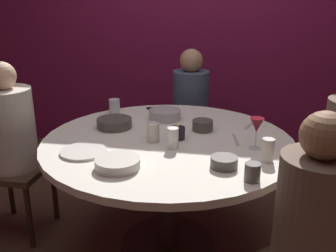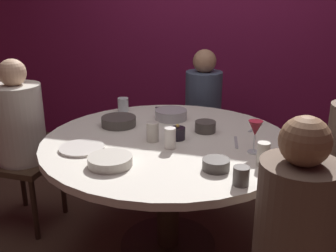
{
  "view_description": "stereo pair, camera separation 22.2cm",
  "coord_description": "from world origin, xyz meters",
  "px_view_note": "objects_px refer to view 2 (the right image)",
  "views": [
    {
      "loc": [
        0.39,
        -2.06,
        1.54
      ],
      "look_at": [
        0.0,
        0.0,
        0.81
      ],
      "focal_mm": 41.58,
      "sensor_mm": 36.0,
      "label": 1
    },
    {
      "loc": [
        0.6,
        -2.01,
        1.54
      ],
      "look_at": [
        0.0,
        0.0,
        0.81
      ],
      "focal_mm": 41.58,
      "sensor_mm": 36.0,
      "label": 2
    }
  ],
  "objects_px": {
    "dinner_plate": "(82,148)",
    "bowl_rice_portion": "(205,127)",
    "cell_phone": "(166,108)",
    "cup_by_right_diner": "(153,132)",
    "cup_far_edge": "(263,154)",
    "bowl_serving_large": "(171,114)",
    "cup_near_candle": "(123,105)",
    "bowl_sauce_side": "(216,164)",
    "seated_diner_back": "(203,101)",
    "seated_diner_left": "(19,126)",
    "cup_center_front": "(170,138)",
    "bowl_small_white": "(110,161)",
    "cup_by_left_diner": "(241,176)",
    "seated_diner_front_right": "(294,229)",
    "candle_holder": "(178,133)",
    "dining_table": "(168,160)",
    "bowl_salad_center": "(119,121)",
    "wine_glass": "(255,130)"
  },
  "relations": [
    {
      "from": "cup_center_front",
      "to": "bowl_small_white",
      "type": "bearing_deg",
      "value": -126.35
    },
    {
      "from": "wine_glass",
      "to": "cup_center_front",
      "type": "bearing_deg",
      "value": -170.77
    },
    {
      "from": "seated_diner_left",
      "to": "cup_by_right_diner",
      "type": "xyz_separation_m",
      "value": [
        0.94,
        -0.05,
        0.08
      ]
    },
    {
      "from": "seated_diner_left",
      "to": "cup_by_left_diner",
      "type": "distance_m",
      "value": 1.55
    },
    {
      "from": "seated_diner_left",
      "to": "cup_near_candle",
      "type": "height_order",
      "value": "seated_diner_left"
    },
    {
      "from": "bowl_small_white",
      "to": "cup_by_left_diner",
      "type": "height_order",
      "value": "cup_by_left_diner"
    },
    {
      "from": "wine_glass",
      "to": "bowl_sauce_side",
      "type": "relative_size",
      "value": 1.33
    },
    {
      "from": "cup_by_left_diner",
      "to": "seated_diner_back",
      "type": "bearing_deg",
      "value": 107.84
    },
    {
      "from": "dinner_plate",
      "to": "cell_phone",
      "type": "bearing_deg",
      "value": 76.68
    },
    {
      "from": "cell_phone",
      "to": "cup_by_right_diner",
      "type": "height_order",
      "value": "cup_by_right_diner"
    },
    {
      "from": "seated_diner_front_right",
      "to": "cup_center_front",
      "type": "height_order",
      "value": "seated_diner_front_right"
    },
    {
      "from": "candle_holder",
      "to": "cup_by_left_diner",
      "type": "xyz_separation_m",
      "value": [
        0.42,
        -0.46,
        0.01
      ]
    },
    {
      "from": "bowl_rice_portion",
      "to": "cup_far_edge",
      "type": "bearing_deg",
      "value": -47.53
    },
    {
      "from": "cell_phone",
      "to": "bowl_small_white",
      "type": "relative_size",
      "value": 0.64
    },
    {
      "from": "cup_near_candle",
      "to": "dinner_plate",
      "type": "bearing_deg",
      "value": -85.04
    },
    {
      "from": "dinner_plate",
      "to": "bowl_serving_large",
      "type": "relative_size",
      "value": 1.16
    },
    {
      "from": "seated_diner_back",
      "to": "bowl_rice_portion",
      "type": "xyz_separation_m",
      "value": [
        0.18,
        -0.82,
        0.07
      ]
    },
    {
      "from": "bowl_serving_large",
      "to": "bowl_sauce_side",
      "type": "xyz_separation_m",
      "value": [
        0.43,
        -0.69,
        -0.01
      ]
    },
    {
      "from": "cup_by_right_diner",
      "to": "cup_center_front",
      "type": "height_order",
      "value": "cup_center_front"
    },
    {
      "from": "seated_diner_back",
      "to": "dining_table",
      "type": "bearing_deg",
      "value": 0.0
    },
    {
      "from": "candle_holder",
      "to": "cup_by_left_diner",
      "type": "relative_size",
      "value": 1.08
    },
    {
      "from": "cup_by_left_diner",
      "to": "bowl_sauce_side",
      "type": "bearing_deg",
      "value": 137.08
    },
    {
      "from": "bowl_sauce_side",
      "to": "bowl_serving_large",
      "type": "bearing_deg",
      "value": 121.68
    },
    {
      "from": "seated_diner_left",
      "to": "bowl_sauce_side",
      "type": "bearing_deg",
      "value": -13.55
    },
    {
      "from": "cup_far_edge",
      "to": "seated_diner_back",
      "type": "bearing_deg",
      "value": 114.11
    },
    {
      "from": "seated_diner_back",
      "to": "cup_near_candle",
      "type": "xyz_separation_m",
      "value": [
        -0.47,
        -0.57,
        0.09
      ]
    },
    {
      "from": "dining_table",
      "to": "cup_by_left_diner",
      "type": "bearing_deg",
      "value": -43.7
    },
    {
      "from": "candle_holder",
      "to": "bowl_serving_large",
      "type": "xyz_separation_m",
      "value": [
        -0.14,
        0.35,
        -0.0
      ]
    },
    {
      "from": "seated_diner_front_right",
      "to": "bowl_small_white",
      "type": "relative_size",
      "value": 5.21
    },
    {
      "from": "cup_near_candle",
      "to": "cup_by_left_diner",
      "type": "relative_size",
      "value": 1.14
    },
    {
      "from": "dining_table",
      "to": "cell_phone",
      "type": "distance_m",
      "value": 0.64
    },
    {
      "from": "bowl_salad_center",
      "to": "wine_glass",
      "type": "bearing_deg",
      "value": -12.99
    },
    {
      "from": "dining_table",
      "to": "bowl_salad_center",
      "type": "distance_m",
      "value": 0.43
    },
    {
      "from": "bowl_sauce_side",
      "to": "cup_by_left_diner",
      "type": "height_order",
      "value": "cup_by_left_diner"
    },
    {
      "from": "bowl_serving_large",
      "to": "cup_near_candle",
      "type": "bearing_deg",
      "value": 168.37
    },
    {
      "from": "bowl_salad_center",
      "to": "bowl_sauce_side",
      "type": "relative_size",
      "value": 1.65
    },
    {
      "from": "cup_center_front",
      "to": "cup_by_left_diner",
      "type": "bearing_deg",
      "value": -37.26
    },
    {
      "from": "bowl_serving_large",
      "to": "cup_near_candle",
      "type": "relative_size",
      "value": 2.19
    },
    {
      "from": "bowl_rice_portion",
      "to": "cup_by_right_diner",
      "type": "bearing_deg",
      "value": -137.1
    },
    {
      "from": "candle_holder",
      "to": "bowl_serving_large",
      "type": "distance_m",
      "value": 0.38
    },
    {
      "from": "dinner_plate",
      "to": "bowl_rice_portion",
      "type": "relative_size",
      "value": 1.94
    },
    {
      "from": "wine_glass",
      "to": "cup_center_front",
      "type": "height_order",
      "value": "wine_glass"
    },
    {
      "from": "cell_phone",
      "to": "cup_far_edge",
      "type": "height_order",
      "value": "cup_far_edge"
    },
    {
      "from": "dinner_plate",
      "to": "bowl_sauce_side",
      "type": "relative_size",
      "value": 1.86
    },
    {
      "from": "dining_table",
      "to": "seated_diner_left",
      "type": "distance_m",
      "value": 1.02
    },
    {
      "from": "cup_far_edge",
      "to": "cup_near_candle",
      "type": "bearing_deg",
      "value": 147.05
    },
    {
      "from": "bowl_sauce_side",
      "to": "seated_diner_back",
      "type": "bearing_deg",
      "value": 104.18
    },
    {
      "from": "cup_far_edge",
      "to": "bowl_rice_portion",
      "type": "bearing_deg",
      "value": 132.47
    },
    {
      "from": "dinner_plate",
      "to": "seated_diner_front_right",
      "type": "bearing_deg",
      "value": -20.69
    },
    {
      "from": "seated_diner_front_right",
      "to": "bowl_salad_center",
      "type": "distance_m",
      "value": 1.35
    }
  ]
}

